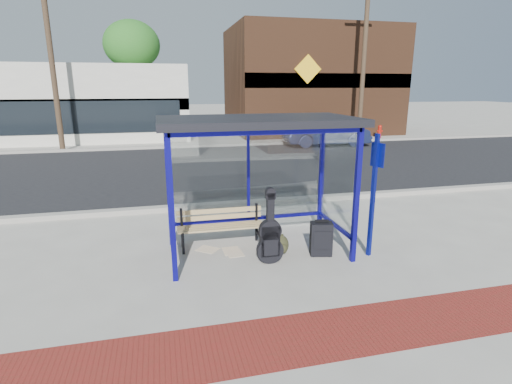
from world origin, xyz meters
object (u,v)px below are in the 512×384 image
object	(u,v)px
bench	(221,224)
parked_car	(327,132)
backpack	(281,245)
suitcase	(321,239)
guitar_bag	(270,238)
fire_hydrant	(380,131)

from	to	relation	value
bench	parked_car	world-z (taller)	parked_car
backpack	parked_car	xyz separation A→B (m)	(6.12, 12.23, 0.53)
bench	suitcase	world-z (taller)	bench
bench	suitcase	distance (m)	1.87
guitar_bag	fire_hydrant	size ratio (longest dim) A/B	1.64
bench	guitar_bag	bearing A→B (deg)	-52.12
guitar_bag	fire_hydrant	world-z (taller)	guitar_bag
guitar_bag	parked_car	xyz separation A→B (m)	(6.42, 12.55, 0.24)
guitar_bag	parked_car	distance (m)	14.10
parked_car	guitar_bag	bearing A→B (deg)	156.22
guitar_bag	suitcase	world-z (taller)	guitar_bag
fire_hydrant	guitar_bag	bearing A→B (deg)	-125.93
suitcase	parked_car	distance (m)	13.61
bench	parked_car	distance (m)	13.63
suitcase	fire_hydrant	distance (m)	17.43
suitcase	parked_car	xyz separation A→B (m)	(5.45, 12.46, 0.39)
parked_car	fire_hydrant	xyz separation A→B (m)	(4.18, 2.07, -0.29)
suitcase	parked_car	size ratio (longest dim) A/B	0.16
suitcase	parked_car	world-z (taller)	parked_car
bench	parked_car	xyz separation A→B (m)	(7.12, 11.62, 0.27)
suitcase	bench	bearing A→B (deg)	166.70
bench	fire_hydrant	world-z (taller)	fire_hydrant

